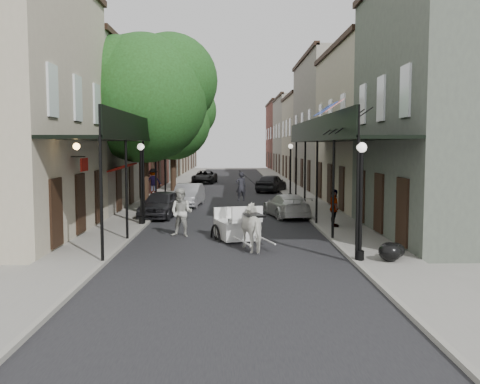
{
  "coord_description": "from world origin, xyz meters",
  "views": [
    {
      "loc": [
        0.05,
        -18.57,
        3.74
      ],
      "look_at": [
        0.44,
        5.85,
        1.6
      ],
      "focal_mm": 40.0,
      "sensor_mm": 36.0,
      "label": 1
    }
  ],
  "objects_px": {
    "lamppost_left": "(141,182)",
    "lamppost_right_far": "(290,170)",
    "car_right_far": "(271,183)",
    "tree_far": "(177,119)",
    "lamppost_right_near": "(361,199)",
    "tree_near": "(151,93)",
    "horse": "(255,227)",
    "car_left_mid": "(188,195)",
    "car_right_near": "(287,206)",
    "pedestrian_sidewalk_left": "(153,181)",
    "pedestrian_walking": "(181,213)",
    "carriage": "(234,212)",
    "car_left_far": "(205,177)",
    "car_left_near": "(161,204)",
    "pedestrian_sidewalk_right": "(334,208)"
  },
  "relations": [
    {
      "from": "car_left_far",
      "to": "car_right_near",
      "type": "xyz_separation_m",
      "value": [
        5.52,
        -24.92,
        -0.03
      ]
    },
    {
      "from": "carriage",
      "to": "lamppost_left",
      "type": "bearing_deg",
      "value": 124.86
    },
    {
      "from": "lamppost_right_far",
      "to": "car_right_near",
      "type": "bearing_deg",
      "value": -97.49
    },
    {
      "from": "pedestrian_sidewalk_left",
      "to": "pedestrian_walking",
      "type": "bearing_deg",
      "value": 89.87
    },
    {
      "from": "lamppost_right_near",
      "to": "pedestrian_walking",
      "type": "height_order",
      "value": "lamppost_right_near"
    },
    {
      "from": "lamppost_left",
      "to": "car_left_far",
      "type": "xyz_separation_m",
      "value": [
        1.5,
        27.92,
        -1.41
      ]
    },
    {
      "from": "car_left_near",
      "to": "car_right_near",
      "type": "height_order",
      "value": "car_left_near"
    },
    {
      "from": "lamppost_left",
      "to": "tree_near",
      "type": "bearing_deg",
      "value": 91.34
    },
    {
      "from": "lamppost_right_far",
      "to": "car_right_far",
      "type": "bearing_deg",
      "value": 98.04
    },
    {
      "from": "tree_near",
      "to": "horse",
      "type": "height_order",
      "value": "tree_near"
    },
    {
      "from": "lamppost_left",
      "to": "car_left_near",
      "type": "relative_size",
      "value": 0.9
    },
    {
      "from": "lamppost_right_far",
      "to": "horse",
      "type": "bearing_deg",
      "value": -100.22
    },
    {
      "from": "lamppost_right_near",
      "to": "carriage",
      "type": "height_order",
      "value": "lamppost_right_near"
    },
    {
      "from": "lamppost_right_near",
      "to": "carriage",
      "type": "distance_m",
      "value": 6.22
    },
    {
      "from": "lamppost_right_far",
      "to": "car_left_mid",
      "type": "height_order",
      "value": "lamppost_right_far"
    },
    {
      "from": "horse",
      "to": "carriage",
      "type": "xyz_separation_m",
      "value": [
        -0.76,
        2.45,
        0.25
      ]
    },
    {
      "from": "pedestrian_walking",
      "to": "car_right_near",
      "type": "height_order",
      "value": "pedestrian_walking"
    },
    {
      "from": "tree_near",
      "to": "pedestrian_walking",
      "type": "xyz_separation_m",
      "value": [
        2.2,
        -7.04,
        -5.49
      ]
    },
    {
      "from": "tree_far",
      "to": "lamppost_right_near",
      "type": "bearing_deg",
      "value": -72.32
    },
    {
      "from": "pedestrian_sidewalk_left",
      "to": "car_left_near",
      "type": "xyz_separation_m",
      "value": [
        2.2,
        -12.24,
        -0.36
      ]
    },
    {
      "from": "car_left_mid",
      "to": "car_right_near",
      "type": "distance_m",
      "value": 7.45
    },
    {
      "from": "carriage",
      "to": "pedestrian_sidewalk_right",
      "type": "height_order",
      "value": "carriage"
    },
    {
      "from": "pedestrian_walking",
      "to": "car_right_far",
      "type": "relative_size",
      "value": 0.47
    },
    {
      "from": "pedestrian_walking",
      "to": "car_left_mid",
      "type": "distance_m",
      "value": 10.88
    },
    {
      "from": "horse",
      "to": "car_left_mid",
      "type": "bearing_deg",
      "value": -92.91
    },
    {
      "from": "lamppost_right_far",
      "to": "car_left_near",
      "type": "distance_m",
      "value": 11.92
    },
    {
      "from": "car_left_mid",
      "to": "lamppost_right_near",
      "type": "bearing_deg",
      "value": -62.01
    },
    {
      "from": "lamppost_left",
      "to": "car_right_near",
      "type": "distance_m",
      "value": 7.77
    },
    {
      "from": "pedestrian_sidewalk_right",
      "to": "lamppost_right_far",
      "type": "bearing_deg",
      "value": 1.06
    },
    {
      "from": "lamppost_right_far",
      "to": "car_left_mid",
      "type": "xyz_separation_m",
      "value": [
        -6.7,
        -4.0,
        -1.36
      ]
    },
    {
      "from": "lamppost_right_far",
      "to": "car_left_mid",
      "type": "bearing_deg",
      "value": -149.16
    },
    {
      "from": "lamppost_right_near",
      "to": "car_left_near",
      "type": "xyz_separation_m",
      "value": [
        -7.7,
        11.0,
        -1.35
      ]
    },
    {
      "from": "horse",
      "to": "lamppost_right_near",
      "type": "bearing_deg",
      "value": 127.78
    },
    {
      "from": "carriage",
      "to": "pedestrian_walking",
      "type": "bearing_deg",
      "value": 150.92
    },
    {
      "from": "horse",
      "to": "pedestrian_sidewalk_left",
      "type": "relative_size",
      "value": 1.03
    },
    {
      "from": "tree_near",
      "to": "pedestrian_sidewalk_left",
      "type": "xyz_separation_m",
      "value": [
        -1.6,
        11.06,
        -5.42
      ]
    },
    {
      "from": "car_left_far",
      "to": "car_right_far",
      "type": "bearing_deg",
      "value": -54.26
    },
    {
      "from": "tree_near",
      "to": "horse",
      "type": "bearing_deg",
      "value": -62.84
    },
    {
      "from": "pedestrian_walking",
      "to": "car_right_far",
      "type": "height_order",
      "value": "pedestrian_walking"
    },
    {
      "from": "pedestrian_walking",
      "to": "car_left_far",
      "type": "relative_size",
      "value": 0.43
    },
    {
      "from": "lamppost_right_near",
      "to": "car_right_near",
      "type": "height_order",
      "value": "lamppost_right_near"
    },
    {
      "from": "car_right_far",
      "to": "pedestrian_walking",
      "type": "bearing_deg",
      "value": 96.24
    },
    {
      "from": "lamppost_right_near",
      "to": "lamppost_right_far",
      "type": "height_order",
      "value": "same"
    },
    {
      "from": "tree_near",
      "to": "car_left_far",
      "type": "distance_m",
      "value": 24.51
    },
    {
      "from": "pedestrian_sidewalk_left",
      "to": "car_left_near",
      "type": "distance_m",
      "value": 12.44
    },
    {
      "from": "tree_far",
      "to": "car_right_far",
      "type": "height_order",
      "value": "tree_far"
    },
    {
      "from": "lamppost_right_near",
      "to": "car_left_mid",
      "type": "height_order",
      "value": "lamppost_right_near"
    },
    {
      "from": "carriage",
      "to": "car_left_near",
      "type": "xyz_separation_m",
      "value": [
        -3.74,
        6.31,
        -0.36
      ]
    },
    {
      "from": "lamppost_left",
      "to": "lamppost_right_far",
      "type": "distance_m",
      "value": 14.53
    },
    {
      "from": "pedestrian_walking",
      "to": "car_left_far",
      "type": "xyz_separation_m",
      "value": [
        -0.6,
        30.78,
        -0.36
      ]
    }
  ]
}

